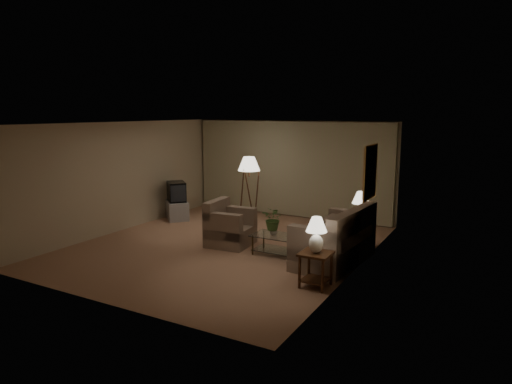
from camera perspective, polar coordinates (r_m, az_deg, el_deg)
ground at (r=10.23m, az=-3.96°, el=-6.72°), size 7.00×7.00×0.00m
room_shell at (r=11.15m, az=0.24°, el=3.87°), size 6.04×7.02×2.72m
sofa at (r=9.14m, az=9.71°, el=-6.04°), size 2.16×1.35×0.88m
armchair at (r=10.19m, az=-3.20°, el=-4.47°), size 1.09×1.05×0.79m
side_table_near at (r=7.89m, az=7.47°, el=-8.85°), size 0.51×0.51×0.60m
side_table_far at (r=10.25m, az=12.82°, el=-4.55°), size 0.56×0.47×0.60m
table_lamp_near at (r=7.72m, az=7.56°, el=-4.94°), size 0.36×0.36×0.62m
table_lamp_far at (r=10.13m, az=12.94°, el=-1.42°), size 0.37×0.37×0.64m
coffee_table at (r=9.50m, az=3.00°, el=-6.29°), size 1.16×0.63×0.41m
tv_cabinet at (r=12.83m, az=-9.85°, el=-2.23°), size 1.39×1.39×0.50m
crt_tv at (r=12.73m, az=-9.92°, el=0.06°), size 1.08×1.08×0.54m
floor_lamp at (r=11.97m, az=-0.87°, el=0.37°), size 0.58×0.58×1.78m
ottoman at (r=11.91m, az=-2.21°, el=-3.36°), size 0.63×0.63×0.37m
vase at (r=9.51m, az=2.19°, el=-4.90°), size 0.17×0.17×0.16m
flowers at (r=9.43m, az=2.21°, el=-2.98°), size 0.48×0.43×0.49m
book at (r=9.28m, az=4.13°, el=-5.77°), size 0.25×0.29×0.02m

